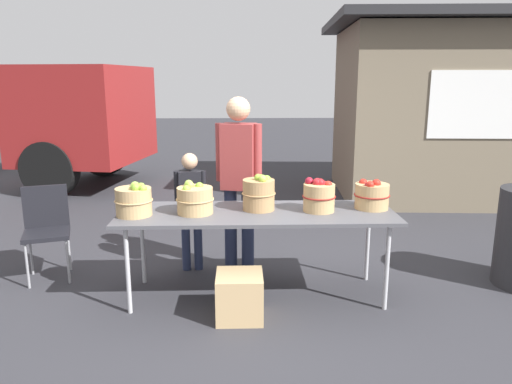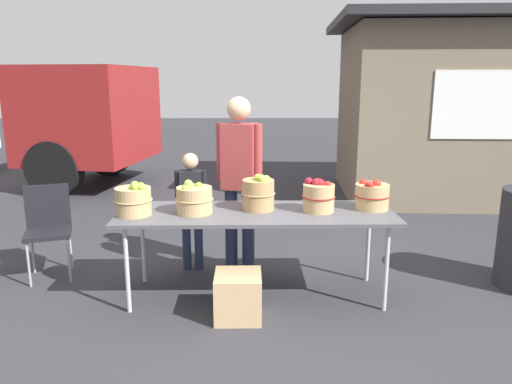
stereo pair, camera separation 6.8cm
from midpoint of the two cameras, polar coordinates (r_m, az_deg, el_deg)
name	(u,v)px [view 2 (the right image)]	position (r m, az deg, el deg)	size (l,w,h in m)	color
ground_plane	(257,295)	(4.31, 0.53, -11.99)	(40.00, 40.00, 0.00)	#2D2D33
market_table	(257,216)	(4.06, 0.55, -2.88)	(2.30, 0.76, 0.75)	#4C4C51
apple_basket_green_0	(134,200)	(4.05, -13.71, -0.90)	(0.31, 0.31, 0.28)	tan
apple_basket_green_1	(194,199)	(4.02, -6.79, -0.85)	(0.31, 0.31, 0.27)	tan
apple_basket_green_2	(258,193)	(4.08, 0.77, -0.16)	(0.29, 0.29, 0.31)	#A87F51
apple_basket_red_0	(319,196)	(4.07, 7.84, -0.46)	(0.28, 0.28, 0.28)	tan
apple_basket_red_1	(372,196)	(4.24, 13.89, -0.42)	(0.30, 0.30, 0.26)	tan
vendor_adult	(239,171)	(4.57, -1.55, 2.49)	(0.43, 0.29, 1.68)	#262D4C
child_customer	(191,202)	(4.69, -7.18, -1.19)	(0.31, 0.17, 1.16)	#262D4C
food_kiosk	(444,109)	(8.28, 21.42, 9.11)	(3.68, 3.12, 2.74)	#726651
folding_chair	(48,224)	(4.94, -22.88, -3.45)	(0.50, 0.50, 0.86)	black
produce_crate	(238,296)	(3.87, -1.60, -12.11)	(0.36, 0.36, 0.36)	tan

